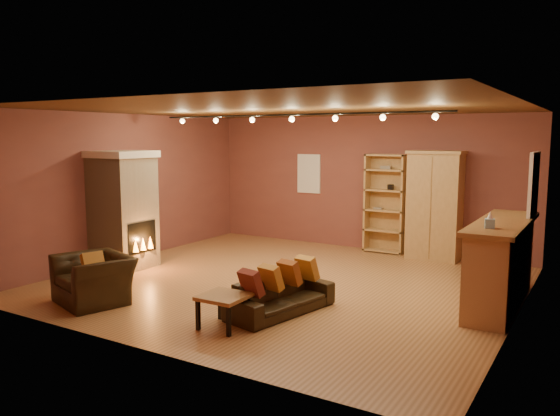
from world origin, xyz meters
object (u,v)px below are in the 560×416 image
Objects in this scene: fireplace at (123,210)px; coffee_table at (224,300)px; armoire at (435,205)px; bar_counter at (501,263)px; bookcase at (386,203)px; loveseat at (281,289)px; armchair at (94,271)px.

fireplace is 3.75× the size of coffee_table.
armoire is 2.97m from bar_counter.
armoire is 5.36m from coffee_table.
bookcase is at bearing 46.26° from fireplace.
loveseat is (-2.48, -1.89, -0.28)m from bar_counter.
bookcase is 5.39m from coffee_table.
bar_counter is 1.52× the size of loveseat.
fireplace is 6.36m from bar_counter.
bookcase is 1.05m from armoire.
armoire is at bearing -8.70° from bookcase.
bar_counter is 3.12m from loveseat.
bar_counter is at bearing 47.58° from armchair.
bar_counter is at bearing -44.42° from bookcase.
armchair is (1.23, -1.73, -0.60)m from fireplace.
armchair is (-3.39, -5.32, -0.60)m from armoire.
armoire is at bearing 75.23° from armchair.
bookcase is 3.75m from bar_counter.
loveseat is at bearing -11.27° from fireplace.
coffee_table is at bearing -24.89° from fireplace.
coffee_table is (3.46, -1.60, -0.70)m from fireplace.
armoire is at bearing 123.47° from bar_counter.
armoire reaches higher than bar_counter.
fireplace reaches higher than coffee_table.
armoire is at bearing 37.78° from fireplace.
armoire reaches higher than bookcase.
bar_counter reaches higher than coffee_table.
fireplace reaches higher than bar_counter.
fireplace is 0.84× the size of bar_counter.
bookcase is at bearing 171.30° from armoire.
coffee_table is (-1.17, -5.19, -0.70)m from armoire.
fireplace is 1.01× the size of armoire.
armoire is 0.83× the size of bar_counter.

